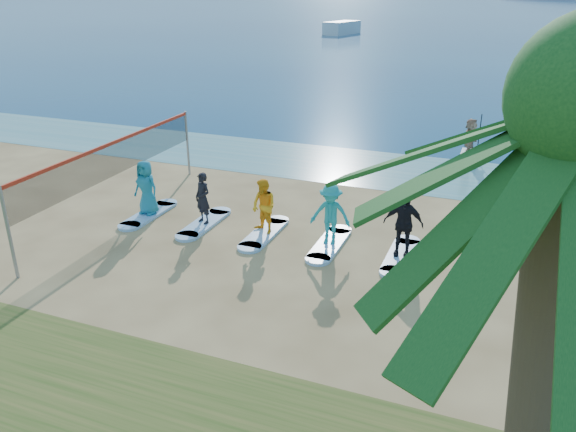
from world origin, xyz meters
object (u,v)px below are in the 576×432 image
at_px(paddleboard, 467,158).
at_px(student_0, 146,187).
at_px(paddleboarder, 470,138).
at_px(surfboard_3, 329,244).
at_px(student_1, 203,198).
at_px(boat_offshore_a, 342,34).
at_px(surfboard_4, 400,256).
at_px(student_4, 403,224).
at_px(surfboard_0, 149,214).
at_px(student_2, 264,206).
at_px(surfboard_1, 204,223).
at_px(surfboard_2, 264,233).
at_px(volleyball_net, 115,159).
at_px(student_3, 330,214).

relative_size(paddleboard, student_0, 1.70).
relative_size(paddleboarder, surfboard_3, 0.76).
bearing_deg(paddleboarder, student_1, 139.33).
relative_size(boat_offshore_a, surfboard_4, 3.20).
xyz_separation_m(surfboard_4, student_4, (0.00, 0.00, 0.96)).
height_order(surfboard_0, student_0, student_0).
bearing_deg(paddleboarder, paddleboard, -0.00).
relative_size(student_2, surfboard_3, 0.75).
bearing_deg(surfboard_3, surfboard_4, 0.00).
bearing_deg(student_4, surfboard_1, 176.24).
distance_m(surfboard_2, student_2, 0.87).
bearing_deg(paddleboard, volleyball_net, -133.24).
bearing_deg(student_1, surfboard_4, 21.71).
height_order(boat_offshore_a, surfboard_2, boat_offshore_a).
relative_size(paddleboard, surfboard_3, 1.36).
bearing_deg(surfboard_3, boat_offshore_a, 106.26).
bearing_deg(surfboard_2, surfboard_1, 180.00).
height_order(student_0, surfboard_4, student_0).
distance_m(student_0, surfboard_2, 4.20).
height_order(surfboard_2, student_2, student_2).
relative_size(surfboard_1, surfboard_3, 1.00).
xyz_separation_m(surfboard_2, student_3, (2.05, 0.00, 0.93)).
bearing_deg(volleyball_net, surfboard_2, 3.13).
height_order(surfboard_3, student_3, student_3).
xyz_separation_m(student_0, surfboard_4, (8.19, 0.00, -0.93)).
bearing_deg(surfboard_4, student_0, 180.00).
relative_size(paddleboard, student_2, 1.83).
xyz_separation_m(volleyball_net, student_1, (2.90, 0.27, -1.01)).
bearing_deg(surfboard_1, surfboard_0, 180.00).
xyz_separation_m(surfboard_0, student_4, (8.19, 0.00, 0.96)).
xyz_separation_m(boat_offshore_a, surfboard_3, (20.78, -71.25, 0.04)).
distance_m(paddleboarder, surfboard_4, 10.40).
xyz_separation_m(volleyball_net, surfboard_0, (0.85, 0.27, -1.86)).
bearing_deg(volleyball_net, paddleboarder, 46.96).
bearing_deg(student_3, paddleboarder, 68.00).
relative_size(surfboard_0, student_1, 1.37).
relative_size(paddleboarder, surfboard_0, 0.76).
relative_size(student_0, student_1, 1.10).
bearing_deg(student_4, surfboard_3, 176.24).
distance_m(volleyball_net, paddleboard, 14.62).
height_order(surfboard_0, student_2, student_2).
relative_size(paddleboard, paddleboarder, 1.80).
bearing_deg(student_1, surfboard_1, 0.00).
bearing_deg(student_3, surfboard_3, 0.00).
bearing_deg(student_2, volleyball_net, -152.42).
distance_m(surfboard_0, surfboard_2, 4.10).
relative_size(surfboard_0, student_4, 1.20).
bearing_deg(student_0, surfboard_1, 6.66).
xyz_separation_m(paddleboard, student_2, (-4.95, -10.33, 0.85)).
bearing_deg(surfboard_0, student_3, 0.00).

